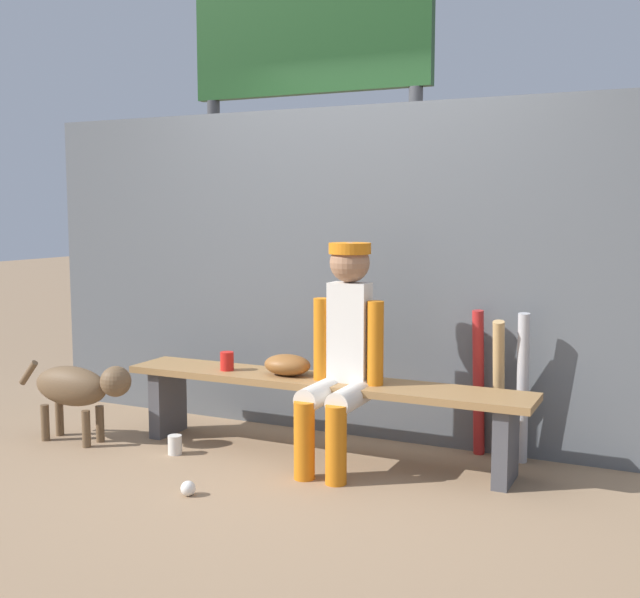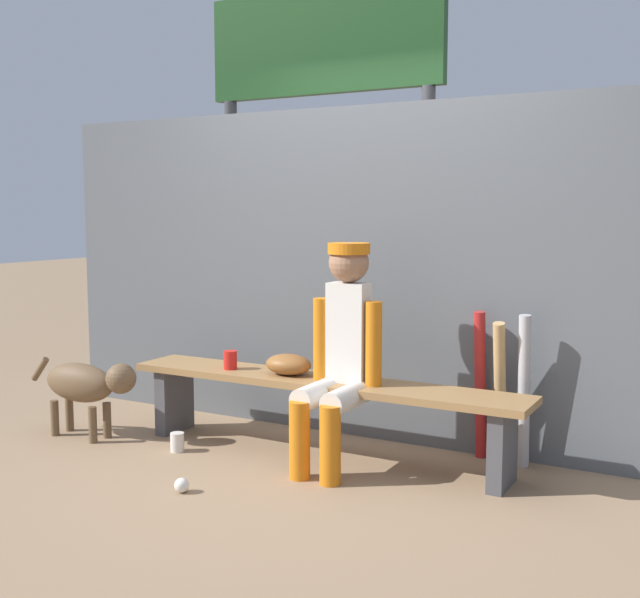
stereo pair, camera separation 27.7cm
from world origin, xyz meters
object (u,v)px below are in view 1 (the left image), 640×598
bat_aluminum_silver (523,389)px  cup_on_bench (227,361)px  dugout_bench (320,396)px  bat_aluminum_red (478,383)px  bat_wood_tan (499,390)px  scoreboard (316,89)px  player_seated (342,347)px  cup_on_ground (175,445)px  baseball (188,488)px  baseball_glove (287,365)px  dog (78,388)px

bat_aluminum_silver → cup_on_bench: bat_aluminum_silver is taller
dugout_bench → bat_aluminum_red: (0.80, 0.39, 0.07)m
bat_wood_tan → bat_aluminum_silver: bat_aluminum_silver is taller
bat_aluminum_red → cup_on_bench: 1.46m
scoreboard → bat_wood_tan: bearing=-33.9°
bat_aluminum_red → bat_wood_tan: bat_aluminum_red is taller
player_seated → scoreboard: bearing=119.9°
cup_on_ground → scoreboard: bearing=88.6°
baseball → cup_on_ground: bearing=130.9°
bat_aluminum_red → scoreboard: bearing=145.0°
player_seated → cup_on_bench: 0.79m
dugout_bench → cup_on_ground: size_ratio=21.78×
dugout_bench → scoreboard: 2.53m
bat_wood_tan → baseball: bat_wood_tan is taller
baseball_glove → cup_on_bench: 0.39m
baseball_glove → dugout_bench: bearing=0.0°
cup_on_bench → dog: cup_on_bench is taller
cup_on_ground → cup_on_bench: 0.56m
baseball → scoreboard: size_ratio=0.02×
cup_on_ground → dog: 0.72m
cup_on_bench → scoreboard: (-0.13, 1.49, 1.78)m
dugout_bench → player_seated: player_seated is taller
player_seated → baseball_glove: size_ratio=4.35×
bat_aluminum_silver → dog: 2.58m
dugout_bench → bat_aluminum_silver: bearing=18.1°
baseball_glove → bat_aluminum_silver: bearing=15.3°
bat_wood_tan → cup_on_ground: 1.86m
bat_aluminum_silver → scoreboard: size_ratio=0.26×
cup_on_ground → cup_on_bench: size_ratio=1.00×
cup_on_ground → scoreboard: size_ratio=0.03×
dugout_bench → scoreboard: (-0.72, 1.46, 1.93)m
dugout_bench → dog: (-1.42, -0.38, -0.01)m
baseball → scoreboard: bearing=99.9°
bat_aluminum_red → cup_on_bench: size_ratio=7.60×
bat_aluminum_red → bat_wood_tan: (0.12, -0.04, -0.02)m
bat_aluminum_red → baseball: bat_aluminum_red is taller
dugout_bench → cup_on_bench: bearing=-177.0°
bat_aluminum_red → cup_on_bench: bearing=-163.1°
bat_wood_tan → bat_aluminum_silver: 0.13m
baseball_glove → scoreboard: 2.35m
baseball_glove → cup_on_bench: bearing=-175.3°
player_seated → baseball_glove: 0.43m
cup_on_bench → dog: (-0.83, -0.35, -0.17)m
baseball_glove → bat_aluminum_silver: bat_aluminum_silver is taller
baseball_glove → bat_aluminum_silver: (1.27, 0.35, -0.09)m
bat_wood_tan → baseball_glove: bearing=-162.8°
baseball_glove → scoreboard: bearing=109.4°
player_seated → scoreboard: (-0.90, 1.57, 1.62)m
bat_aluminum_red → cup_on_bench: (-1.40, -0.42, 0.08)m
baseball_glove → baseball: (-0.11, -0.84, -0.47)m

